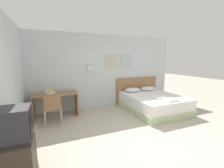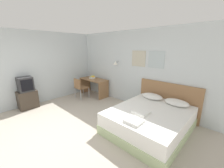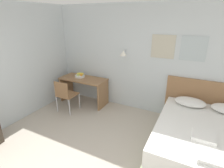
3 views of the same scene
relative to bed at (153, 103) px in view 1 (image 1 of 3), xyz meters
The scene contains 13 objects.
ground_plane 2.25m from the bed, 130.75° to the right, with size 24.00×24.00×0.00m, color #B2A899.
wall_back 2.12m from the bed, 142.21° to the left, with size 5.82×0.31×2.65m.
bed is the anchor object (origin of this frame).
headboard 1.10m from the bed, 90.00° to the left, with size 1.83×0.06×1.05m.
pillow_left 0.92m from the bed, 114.81° to the left, with size 0.64×0.42×0.15m.
pillow_right 0.92m from the bed, 65.19° to the left, with size 0.64×0.42×0.15m.
folded_towel_near_foot 0.44m from the bed, 103.47° to the right, with size 0.35×0.31×0.06m.
folded_towel_mid_bed 0.82m from the bed, 87.50° to the right, with size 0.35×0.31×0.06m.
desk 3.23m from the bed, 166.47° to the left, with size 1.30×0.59×0.73m.
desk_chair 3.24m from the bed, behind, with size 0.45×0.45×0.85m.
fruit_bowl 3.41m from the bed, 166.24° to the left, with size 0.27×0.27×0.12m.
tv_stand 4.11m from the bed, 155.48° to the right, with size 0.42×0.59×0.62m.
television 4.15m from the bed, 155.46° to the right, with size 0.41×0.44×0.49m.
Camera 1 is at (-1.79, -2.39, 1.77)m, focal length 24.00 mm.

